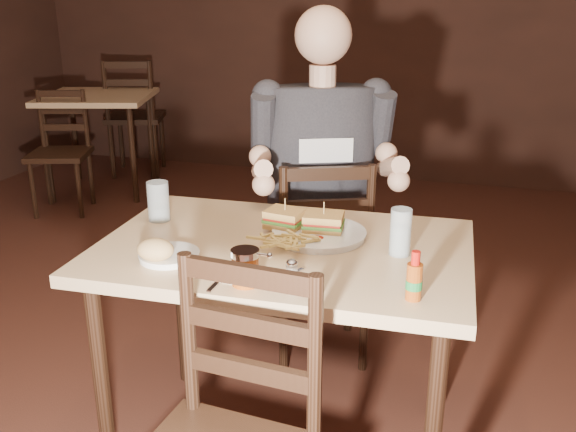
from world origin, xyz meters
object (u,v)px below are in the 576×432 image
(side_plate, at_px, (169,256))
(chair_far, at_px, (319,257))
(diner, at_px, (323,140))
(glass_left, at_px, (158,201))
(bg_table, at_px, (98,106))
(main_table, at_px, (284,270))
(bg_chair_near, at_px, (59,154))
(glass_right, at_px, (400,232))
(syrup_dispenser, at_px, (245,267))
(hot_sauce, at_px, (415,276))
(dinner_plate, at_px, (319,235))
(bg_chair_far, at_px, (135,117))

(side_plate, bearing_deg, chair_far, 73.60)
(diner, relative_size, glass_left, 7.32)
(diner, bearing_deg, chair_far, 90.00)
(bg_table, distance_m, chair_far, 2.95)
(main_table, height_order, bg_chair_near, bg_chair_near)
(side_plate, bearing_deg, glass_right, 19.21)
(glass_left, distance_m, syrup_dispenser, 0.62)
(glass_right, bearing_deg, bg_chair_near, 143.06)
(syrup_dispenser, height_order, side_plate, syrup_dispenser)
(bg_chair_near, height_order, diner, diner)
(bg_table, height_order, glass_left, glass_left)
(hot_sauce, bearing_deg, dinner_plate, 133.33)
(main_table, bearing_deg, glass_left, 168.31)
(diner, bearing_deg, glass_right, -79.06)
(chair_far, distance_m, hot_sauce, 1.11)
(glass_left, bearing_deg, bg_chair_far, 120.86)
(glass_right, height_order, hot_sauce, glass_right)
(diner, bearing_deg, bg_table, 116.97)
(chair_far, xyz_separation_m, glass_right, (0.40, -0.63, 0.39))
(chair_far, bearing_deg, bg_chair_near, -53.37)
(chair_far, distance_m, dinner_plate, 0.67)
(main_table, distance_m, bg_chair_far, 3.87)
(bg_chair_near, height_order, dinner_plate, bg_chair_near)
(main_table, distance_m, side_plate, 0.37)
(dinner_plate, xyz_separation_m, side_plate, (-0.39, -0.30, -0.00))
(diner, height_order, glass_right, diner)
(hot_sauce, height_order, syrup_dispenser, hot_sauce)
(bg_chair_far, bearing_deg, chair_far, 114.15)
(chair_far, distance_m, bg_chair_near, 2.62)
(dinner_plate, xyz_separation_m, glass_right, (0.27, -0.07, 0.06))
(bg_chair_far, relative_size, dinner_plate, 3.34)
(diner, relative_size, hot_sauce, 7.50)
(bg_chair_near, distance_m, diner, 2.72)
(diner, relative_size, syrup_dispenser, 9.89)
(chair_far, relative_size, bg_chair_near, 1.06)
(bg_chair_far, height_order, glass_left, bg_chair_far)
(dinner_plate, relative_size, hot_sauce, 2.21)
(bg_table, distance_m, bg_chair_near, 0.60)
(bg_chair_near, distance_m, side_plate, 3.00)
(bg_table, height_order, glass_right, glass_right)
(diner, height_order, syrup_dispenser, diner)
(glass_left, xyz_separation_m, side_plate, (0.19, -0.30, -0.06))
(diner, relative_size, side_plate, 5.71)
(bg_table, xyz_separation_m, diner, (2.26, -1.95, 0.29))
(chair_far, bearing_deg, dinner_plate, 81.17)
(syrup_dispenser, bearing_deg, side_plate, 157.65)
(main_table, distance_m, chair_far, 0.70)
(hot_sauce, bearing_deg, syrup_dispenser, -174.90)
(bg_chair_far, bearing_deg, main_table, 107.99)
(bg_chair_near, height_order, glass_left, glass_left)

